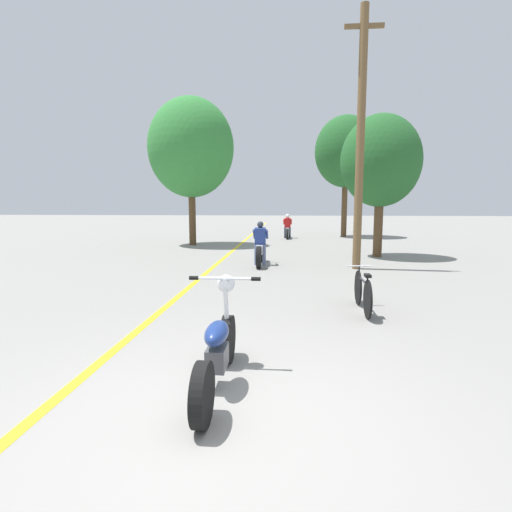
% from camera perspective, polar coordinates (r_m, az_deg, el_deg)
% --- Properties ---
extents(ground_plane, '(120.00, 120.00, 0.00)m').
position_cam_1_polar(ground_plane, '(3.95, -5.50, -22.35)').
color(ground_plane, gray).
extents(lane_stripe_center, '(0.14, 48.00, 0.01)m').
position_cam_1_polar(lane_stripe_center, '(16.29, -3.50, 0.64)').
color(lane_stripe_center, yellow).
rests_on(lane_stripe_center, ground).
extents(utility_pole, '(1.10, 0.24, 7.47)m').
position_cam_1_polar(utility_pole, '(12.40, 14.70, 15.97)').
color(utility_pole, brown).
rests_on(utility_pole, ground).
extents(roadside_tree_right_near, '(2.86, 2.57, 5.12)m').
position_cam_1_polar(roadside_tree_right_near, '(15.36, 17.39, 12.77)').
color(roadside_tree_right_near, '#513A23').
rests_on(roadside_tree_right_near, ground).
extents(roadside_tree_right_far, '(3.54, 3.19, 6.93)m').
position_cam_1_polar(roadside_tree_right_far, '(24.16, 12.72, 14.30)').
color(roadside_tree_right_far, '#513A23').
rests_on(roadside_tree_right_far, ground).
extents(roadside_tree_left, '(3.95, 3.55, 6.76)m').
position_cam_1_polar(roadside_tree_left, '(19.20, -9.29, 15.00)').
color(roadside_tree_left, '#513A23').
rests_on(roadside_tree_left, ground).
extents(motorcycle_foreground, '(0.85, 2.05, 1.12)m').
position_cam_1_polar(motorcycle_foreground, '(4.41, -5.44, -12.83)').
color(motorcycle_foreground, black).
rests_on(motorcycle_foreground, ground).
extents(motorcycle_rider_lead, '(0.50, 2.06, 1.40)m').
position_cam_1_polar(motorcycle_rider_lead, '(12.71, 0.61, 1.06)').
color(motorcycle_rider_lead, black).
rests_on(motorcycle_rider_lead, ground).
extents(motorcycle_rider_far, '(0.50, 2.01, 1.36)m').
position_cam_1_polar(motorcycle_rider_far, '(22.54, 4.52, 3.88)').
color(motorcycle_rider_far, black).
rests_on(motorcycle_rider_far, ground).
extents(bicycle_parked, '(0.44, 1.63, 0.78)m').
position_cam_1_polar(bicycle_parked, '(7.56, 15.00, -4.96)').
color(bicycle_parked, black).
rests_on(bicycle_parked, ground).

